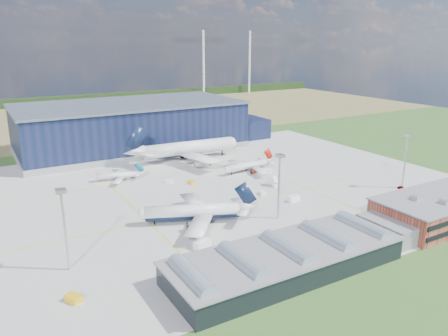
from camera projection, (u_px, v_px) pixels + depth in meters
The scene contains 25 objects.
ground at pixel (211, 198), 171.52m from camera, with size 600.00×600.00×0.00m, color #28521F.
apron at pixel (199, 190), 179.80m from camera, with size 220.00×160.00×0.08m.
farmland at pixel (81, 117), 353.69m from camera, with size 600.00×220.00×0.01m, color olive.
treeline at pixel (61, 100), 418.81m from camera, with size 600.00×8.00×8.00m, color black.
hangar at pixel (135, 128), 248.12m from camera, with size 145.00×62.00×26.10m.
ops_building at pixel (439, 209), 147.15m from camera, with size 46.00×23.00×10.90m.
glass_concourse at pixel (297, 255), 117.67m from camera, with size 78.00×23.00×8.60m.
light_mast_west at pixel (63, 217), 113.24m from camera, with size 2.60×2.60×23.00m.
light_mast_center at pixel (279, 176), 147.18m from camera, with size 2.60×2.60×23.00m.
light_mast_east at pixel (406, 152), 178.70m from camera, with size 2.60×2.60×23.00m.
airliner_navy at pixel (193, 204), 145.89m from camera, with size 41.07×40.18×13.39m, color silver, non-canonical shape.
airliner_red at pixel (247, 162), 203.69m from camera, with size 29.12×28.49×9.50m, color silver, non-canonical shape.
airliner_widebody at pixel (189, 141), 222.55m from camera, with size 61.53×60.19×20.06m, color silver, non-canonical shape.
airliner_regional at pixel (116, 172), 191.25m from camera, with size 22.79×22.30×7.43m, color silver, non-canonical shape.
gse_tug_a at pixel (74, 298), 103.02m from camera, with size 2.45×4.01×1.67m, color #ECAF14.
gse_tug_b at pixel (205, 215), 152.92m from camera, with size 1.82×2.72×1.18m, color #ECAF14.
gse_van_a at pixel (203, 244), 129.55m from camera, with size 2.38×5.45×2.38m, color white.
gse_cart_a at pixel (262, 193), 174.53m from camera, with size 2.22×3.33×1.44m, color white.
gse_van_b at pixel (267, 171), 203.15m from camera, with size 2.02×4.41×2.02m, color white.
gse_tug_c at pixel (191, 182), 187.77m from camera, with size 2.03×3.24×1.42m, color #ECAF14.
gse_cart_b at pixel (169, 182), 188.70m from camera, with size 2.18×3.27×1.42m, color white.
gse_van_c at pixel (294, 198), 167.19m from camera, with size 2.30×4.80×2.30m, color white.
airstair at pixel (272, 182), 184.92m from camera, with size 1.91×4.77×3.05m, color white.
car_a at pixel (401, 187), 182.01m from camera, with size 1.31×3.26×1.11m, color #99999E.
car_b at pixel (368, 220), 148.45m from camera, with size 1.12×3.22×1.06m, color #99999E.
Camera 1 is at (-77.08, -141.80, 59.43)m, focal length 35.00 mm.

